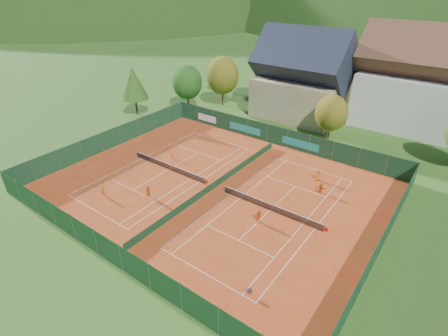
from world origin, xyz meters
TOP-DOWN VIEW (x-y plane):
  - ground at (0.00, 0.00)m, footprint 600.00×600.00m
  - clay_pad at (0.00, 0.00)m, footprint 40.00×32.00m
  - court_markings_left at (-8.00, 0.00)m, footprint 11.03×23.83m
  - court_markings_right at (8.00, 0.00)m, footprint 11.03×23.83m
  - tennis_net_left at (-7.85, 0.00)m, footprint 13.30×0.10m
  - tennis_net_right at (8.15, 0.00)m, footprint 13.30×0.10m
  - court_divider at (0.00, 0.00)m, footprint 0.03×28.80m
  - fence_north at (-0.46, 15.99)m, footprint 40.00×0.10m
  - fence_south at (0.00, -16.00)m, footprint 40.00×0.04m
  - fence_west at (-20.00, 0.00)m, footprint 0.04×32.00m
  - fence_east at (20.00, 0.05)m, footprint 0.09×32.00m
  - chalet at (-3.00, 30.00)m, footprint 16.20×12.00m
  - hotel_block_a at (16.00, 36.00)m, footprint 21.60×11.00m
  - tree_west_front at (-22.00, 20.00)m, footprint 5.72×5.72m
  - tree_west_mid at (-18.00, 26.00)m, footprint 6.44×6.44m
  - tree_west_back at (-24.00, 34.00)m, footprint 5.60×5.60m
  - tree_center at (6.00, 22.00)m, footprint 5.01×5.01m
  - tree_west_side at (-28.00, 12.00)m, footprint 5.04×5.04m
  - ball_hopper at (12.63, -11.58)m, footprint 0.34×0.34m
  - loose_ball_0 at (-7.54, -4.72)m, footprint 0.07×0.07m
  - loose_ball_1 at (5.88, -11.53)m, footprint 0.07×0.07m
  - player_left_near at (-9.86, -9.39)m, footprint 0.58×0.40m
  - player_left_mid at (-5.12, -6.42)m, footprint 0.78×0.62m
  - player_left_far at (-9.79, 2.67)m, footprint 0.88×0.78m
  - player_right_near at (8.02, -2.60)m, footprint 0.91×0.93m
  - player_right_far_a at (9.70, 9.46)m, footprint 0.91×0.83m
  - player_right_far_b at (11.19, 6.78)m, footprint 1.28×0.43m

SIDE VIEW (x-z plane):
  - ground at x=0.00m, z-range -0.02..-0.02m
  - clay_pad at x=0.00m, z-range 0.00..0.01m
  - court_markings_left at x=-8.00m, z-range 0.01..0.01m
  - court_markings_right at x=8.00m, z-range 0.01..0.01m
  - loose_ball_0 at x=-7.54m, z-range 0.00..0.07m
  - loose_ball_1 at x=5.88m, z-range 0.00..0.07m
  - court_divider at x=0.00m, z-range 0.00..1.00m
  - tennis_net_left at x=-7.85m, z-range 0.00..1.02m
  - tennis_net_right at x=8.15m, z-range 0.00..1.02m
  - ball_hopper at x=12.63m, z-range 0.16..0.96m
  - player_left_far at x=-9.79m, z-range 0.00..1.19m
  - player_right_far_b at x=11.19m, z-range 0.00..1.38m
  - player_left_near at x=-9.86m, z-range 0.00..1.53m
  - player_right_near at x=8.02m, z-range 0.00..1.57m
  - player_right_far_a at x=9.70m, z-range 0.00..1.57m
  - player_left_mid at x=-5.12m, z-range 0.00..1.58m
  - fence_north at x=-0.46m, z-range -0.03..2.97m
  - fence_east at x=20.00m, z-range -0.02..2.98m
  - fence_south at x=0.00m, z-range 0.00..3.00m
  - fence_west at x=-20.00m, z-range 0.00..3.00m
  - tree_center at x=6.00m, z-range 0.92..8.52m
  - tree_west_front at x=-22.00m, z-range 1.05..9.74m
  - tree_west_side at x=-28.00m, z-range 1.56..10.56m
  - tree_west_mid at x=-18.00m, z-range 1.18..10.96m
  - chalet at x=-3.00m, z-range -1.38..14.62m
  - tree_west_back at x=-24.00m, z-range 1.74..11.74m
  - hotel_block_a at x=16.00m, z-range -1.24..16.01m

